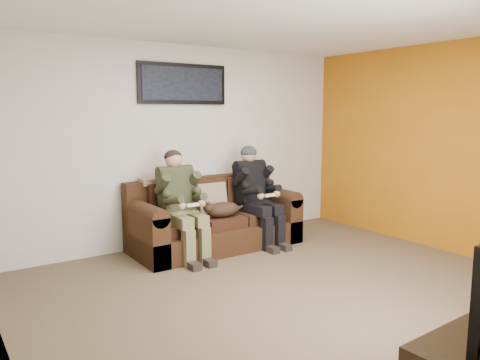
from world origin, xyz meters
TOP-DOWN VIEW (x-y plane):
  - floor at (0.00, 0.00)m, footprint 5.00×5.00m
  - ceiling at (0.00, 0.00)m, footprint 5.00×5.00m
  - wall_back at (0.00, 2.25)m, footprint 5.00×0.00m
  - wall_left at (-2.50, 0.00)m, footprint 0.00×4.50m
  - wall_right at (2.50, 0.00)m, footprint 0.00×4.50m
  - accent_wall_right at (2.49, 0.00)m, footprint 0.00×4.50m
  - sofa at (0.16, 1.83)m, footprint 2.16×0.93m
  - throw_pillow at (0.16, 1.87)m, footprint 0.41×0.20m
  - throw_blanket at (-0.49, 2.10)m, footprint 0.44×0.22m
  - person_left at (-0.39, 1.65)m, footprint 0.51×0.87m
  - person_right at (0.72, 1.65)m, footprint 0.51×0.86m
  - cat at (0.15, 1.59)m, footprint 0.66×0.26m
  - framed_poster at (-0.04, 2.22)m, footprint 1.25×0.05m

SIDE VIEW (x-z plane):
  - floor at x=0.00m, z-range 0.00..0.00m
  - sofa at x=0.16m, z-range -0.11..0.78m
  - cat at x=0.15m, z-range 0.41..0.65m
  - throw_pillow at x=0.16m, z-range 0.42..0.83m
  - person_left at x=-0.39m, z-range 0.08..1.37m
  - person_right at x=0.72m, z-range 0.08..1.37m
  - throw_blanket at x=-0.49m, z-range 0.84..0.92m
  - wall_back at x=0.00m, z-range -1.20..3.80m
  - wall_left at x=-2.50m, z-range -0.95..3.55m
  - wall_right at x=2.50m, z-range -0.95..3.55m
  - accent_wall_right at x=2.49m, z-range -0.95..3.55m
  - framed_poster at x=-0.04m, z-range 1.84..2.36m
  - ceiling at x=0.00m, z-range 2.60..2.60m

